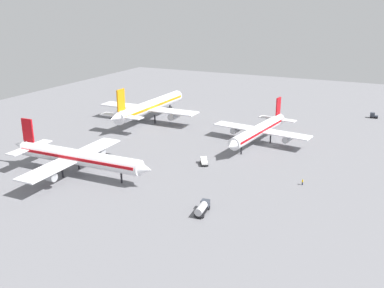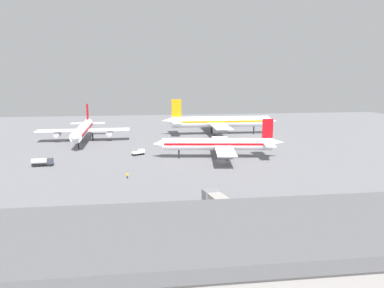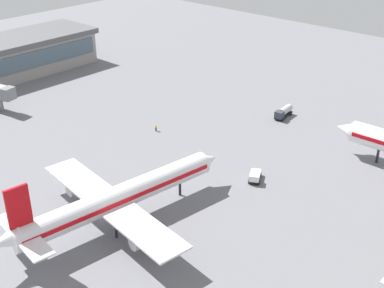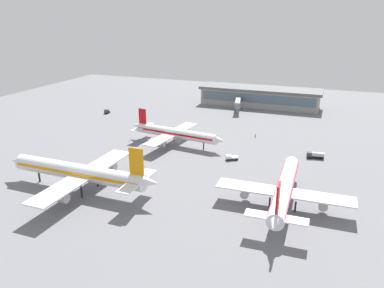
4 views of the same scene
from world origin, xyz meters
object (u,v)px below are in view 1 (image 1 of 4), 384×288
airplane_at_gate (259,130)px  baggage_tug (373,115)px  fuel_truck (202,208)px  pushback_tractor (204,161)px  airplane_distant (150,106)px  airplane_taxiing (77,157)px  ground_crew_worker (302,182)px

airplane_at_gate → baggage_tug: size_ratio=13.38×
fuel_truck → pushback_tractor: (29.50, 12.64, -0.42)m
baggage_tug → fuel_truck: size_ratio=0.51×
airplane_distant → baggage_tug: (44.58, -84.01, -4.90)m
airplane_taxiing → airplane_distant: bearing=100.4°
baggage_tug → ground_crew_worker: 85.72m
pushback_tractor → airplane_taxiing: bearing=98.9°
baggage_tug → fuel_truck: (-111.35, 30.32, 0.23)m
baggage_tug → fuel_truck: 115.40m
fuel_truck → pushback_tractor: bearing=17.4°
airplane_distant → ground_crew_worker: airplane_distant is taller
airplane_distant → airplane_at_gate: bearing=-100.6°
baggage_tug → fuel_truck: bearing=71.5°
fuel_truck → ground_crew_worker: 31.92m
fuel_truck → baggage_tug: bearing=-21.0°
fuel_truck → pushback_tractor: size_ratio=1.36×
airplane_at_gate → fuel_truck: (-56.36, -3.59, -3.51)m
airplane_at_gate → airplane_distant: size_ratio=0.81×
airplane_taxiing → airplane_distant: 61.50m
airplane_distant → pushback_tractor: 55.68m
airplane_taxiing → fuel_truck: airplane_taxiing is taller
airplane_distant → baggage_tug: 95.23m
ground_crew_worker → airplane_taxiing: bearing=-173.4°
fuel_truck → pushback_tractor: fuel_truck is taller
airplane_distant → ground_crew_worker: 82.09m
airplane_distant → fuel_truck: airplane_distant is taller
airplane_taxiing → airplane_distant: size_ratio=0.88×
pushback_tractor → ground_crew_worker: (-2.94, -30.33, -0.12)m
airplane_at_gate → fuel_truck: size_ratio=6.85×
airplane_at_gate → pushback_tractor: bearing=-10.9°
airplane_at_gate → fuel_truck: bearing=11.4°
fuel_truck → ground_crew_worker: (26.57, -17.69, -0.54)m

